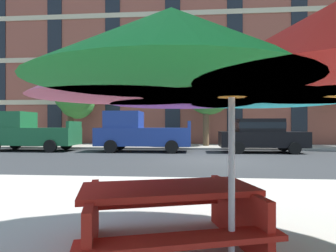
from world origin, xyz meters
TOP-DOWN VIEW (x-y plane):
  - ground_plane at (0.00, 0.00)m, footprint 120.00×120.00m
  - sidewalk_far at (0.00, 6.80)m, footprint 56.00×3.60m
  - apartment_building at (0.00, 14.99)m, footprint 44.61×12.08m
  - pickup_green at (-10.09, 3.70)m, footprint 5.10×2.12m
  - pickup_blue at (-3.69, 3.70)m, footprint 5.10×2.12m
  - sedan_black at (2.79, 3.70)m, footprint 4.40×1.98m
  - street_tree_left at (-8.76, 7.00)m, footprint 2.66×3.07m
  - street_tree_middle at (0.22, 7.07)m, footprint 3.06×3.06m
  - patio_umbrella at (-0.51, -9.00)m, footprint 3.64×3.38m
  - picnic_table at (-1.12, -8.60)m, footprint 2.15×1.96m

SIDE VIEW (x-z plane):
  - ground_plane at x=0.00m, z-range 0.00..0.00m
  - sidewalk_far at x=0.00m, z-range 0.00..0.12m
  - picnic_table at x=-1.12m, z-range 0.10..0.87m
  - sedan_black at x=2.79m, z-range 0.06..1.84m
  - pickup_green at x=-10.09m, z-range -0.07..2.13m
  - pickup_blue at x=-3.69m, z-range -0.07..2.13m
  - patio_umbrella at x=-0.51m, z-range 0.80..3.02m
  - street_tree_left at x=-8.76m, z-range 0.90..5.78m
  - street_tree_middle at x=0.22m, z-range 1.07..6.26m
  - apartment_building at x=0.00m, z-range 0.00..16.00m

